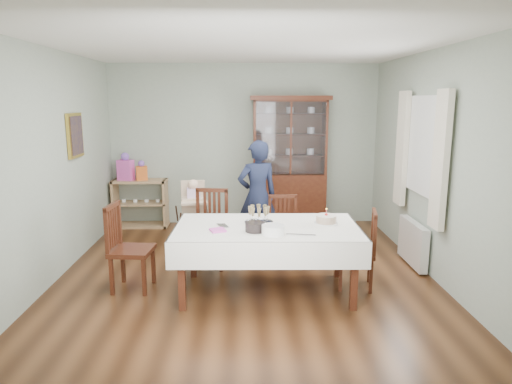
{
  "coord_description": "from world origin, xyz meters",
  "views": [
    {
      "loc": [
        -0.03,
        -5.26,
        2.1
      ],
      "look_at": [
        0.13,
        0.2,
        1.0
      ],
      "focal_mm": 32.0,
      "sensor_mm": 36.0,
      "label": 1
    }
  ],
  "objects_px": {
    "chair_end_left": "(131,264)",
    "chair_far_right": "(284,244)",
    "dining_table": "(267,259)",
    "woman": "(257,196)",
    "champagne_tray": "(259,218)",
    "chair_end_right": "(357,264)",
    "gift_bag_orange": "(142,171)",
    "china_cabinet": "(289,160)",
    "sideboard": "(141,203)",
    "chair_far_left": "(210,244)",
    "high_chair": "(194,223)",
    "gift_bag_pink": "(126,168)"
  },
  "relations": [
    {
      "from": "chair_end_left",
      "to": "chair_far_right",
      "type": "bearing_deg",
      "value": -61.5
    },
    {
      "from": "dining_table",
      "to": "woman",
      "type": "xyz_separation_m",
      "value": [
        -0.06,
        1.49,
        0.4
      ]
    },
    {
      "from": "chair_end_left",
      "to": "champagne_tray",
      "type": "distance_m",
      "value": 1.53
    },
    {
      "from": "chair_end_right",
      "to": "gift_bag_orange",
      "type": "bearing_deg",
      "value": -119.06
    },
    {
      "from": "chair_end_left",
      "to": "woman",
      "type": "xyz_separation_m",
      "value": [
        1.47,
        1.35,
        0.49
      ]
    },
    {
      "from": "china_cabinet",
      "to": "sideboard",
      "type": "height_order",
      "value": "china_cabinet"
    },
    {
      "from": "chair_far_left",
      "to": "woman",
      "type": "height_order",
      "value": "woman"
    },
    {
      "from": "sideboard",
      "to": "china_cabinet",
      "type": "bearing_deg",
      "value": -0.49
    },
    {
      "from": "china_cabinet",
      "to": "chair_end_left",
      "type": "distance_m",
      "value": 3.42
    },
    {
      "from": "dining_table",
      "to": "chair_end_right",
      "type": "distance_m",
      "value": 1.05
    },
    {
      "from": "dining_table",
      "to": "chair_end_right",
      "type": "height_order",
      "value": "chair_end_right"
    },
    {
      "from": "china_cabinet",
      "to": "woman",
      "type": "xyz_separation_m",
      "value": [
        -0.57,
        -1.26,
        -0.34
      ]
    },
    {
      "from": "high_chair",
      "to": "gift_bag_pink",
      "type": "bearing_deg",
      "value": 125.94
    },
    {
      "from": "china_cabinet",
      "to": "high_chair",
      "type": "relative_size",
      "value": 2.13
    },
    {
      "from": "chair_end_left",
      "to": "gift_bag_orange",
      "type": "distance_m",
      "value": 2.73
    },
    {
      "from": "high_chair",
      "to": "gift_bag_pink",
      "type": "xyz_separation_m",
      "value": [
        -1.24,
        1.26,
        0.6
      ]
    },
    {
      "from": "sideboard",
      "to": "chair_end_left",
      "type": "xyz_separation_m",
      "value": [
        0.46,
        -2.63,
        -0.11
      ]
    },
    {
      "from": "dining_table",
      "to": "china_cabinet",
      "type": "distance_m",
      "value": 2.89
    },
    {
      "from": "sideboard",
      "to": "chair_end_right",
      "type": "xyz_separation_m",
      "value": [
        3.02,
        -2.65,
        -0.13
      ]
    },
    {
      "from": "champagne_tray",
      "to": "dining_table",
      "type": "bearing_deg",
      "value": -54.98
    },
    {
      "from": "sideboard",
      "to": "chair_far_right",
      "type": "bearing_deg",
      "value": -39.59
    },
    {
      "from": "dining_table",
      "to": "gift_bag_pink",
      "type": "relative_size",
      "value": 4.42
    },
    {
      "from": "chair_far_right",
      "to": "woman",
      "type": "relative_size",
      "value": 0.56
    },
    {
      "from": "china_cabinet",
      "to": "chair_far_right",
      "type": "xyz_separation_m",
      "value": [
        -0.25,
        -1.84,
        -0.86
      ]
    },
    {
      "from": "gift_bag_orange",
      "to": "chair_end_right",
      "type": "bearing_deg",
      "value": -41.47
    },
    {
      "from": "chair_end_right",
      "to": "woman",
      "type": "height_order",
      "value": "woman"
    },
    {
      "from": "sideboard",
      "to": "high_chair",
      "type": "height_order",
      "value": "high_chair"
    },
    {
      "from": "woman",
      "to": "champagne_tray",
      "type": "distance_m",
      "value": 1.37
    },
    {
      "from": "chair_far_right",
      "to": "gift_bag_pink",
      "type": "bearing_deg",
      "value": 141.77
    },
    {
      "from": "woman",
      "to": "champagne_tray",
      "type": "relative_size",
      "value": 4.85
    },
    {
      "from": "gift_bag_orange",
      "to": "gift_bag_pink",
      "type": "bearing_deg",
      "value": 180.0
    },
    {
      "from": "china_cabinet",
      "to": "chair_far_right",
      "type": "distance_m",
      "value": 2.05
    },
    {
      "from": "sideboard",
      "to": "chair_end_left",
      "type": "distance_m",
      "value": 2.68
    },
    {
      "from": "champagne_tray",
      "to": "gift_bag_pink",
      "type": "bearing_deg",
      "value": 128.79
    },
    {
      "from": "chair_far_right",
      "to": "chair_end_left",
      "type": "distance_m",
      "value": 1.95
    },
    {
      "from": "chair_far_right",
      "to": "chair_far_left",
      "type": "bearing_deg",
      "value": -178.36
    },
    {
      "from": "chair_end_right",
      "to": "high_chair",
      "type": "distance_m",
      "value": 2.42
    },
    {
      "from": "chair_far_right",
      "to": "gift_bag_pink",
      "type": "distance_m",
      "value": 3.16
    },
    {
      "from": "china_cabinet",
      "to": "chair_end_right",
      "type": "distance_m",
      "value": 2.81
    },
    {
      "from": "high_chair",
      "to": "champagne_tray",
      "type": "height_order",
      "value": "high_chair"
    },
    {
      "from": "sideboard",
      "to": "chair_end_left",
      "type": "bearing_deg",
      "value": -80.11
    },
    {
      "from": "dining_table",
      "to": "chair_end_right",
      "type": "relative_size",
      "value": 2.27
    },
    {
      "from": "chair_end_left",
      "to": "high_chair",
      "type": "relative_size",
      "value": 0.96
    },
    {
      "from": "chair_end_left",
      "to": "champagne_tray",
      "type": "relative_size",
      "value": 3.04
    },
    {
      "from": "gift_bag_pink",
      "to": "gift_bag_orange",
      "type": "relative_size",
      "value": 1.4
    },
    {
      "from": "dining_table",
      "to": "high_chair",
      "type": "xyz_separation_m",
      "value": [
        -0.95,
        1.48,
        0.01
      ]
    },
    {
      "from": "high_chair",
      "to": "gift_bag_pink",
      "type": "relative_size",
      "value": 2.23
    },
    {
      "from": "china_cabinet",
      "to": "chair_end_right",
      "type": "height_order",
      "value": "china_cabinet"
    },
    {
      "from": "high_chair",
      "to": "gift_bag_pink",
      "type": "distance_m",
      "value": 1.87
    },
    {
      "from": "chair_far_left",
      "to": "gift_bag_pink",
      "type": "relative_size",
      "value": 2.13
    }
  ]
}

